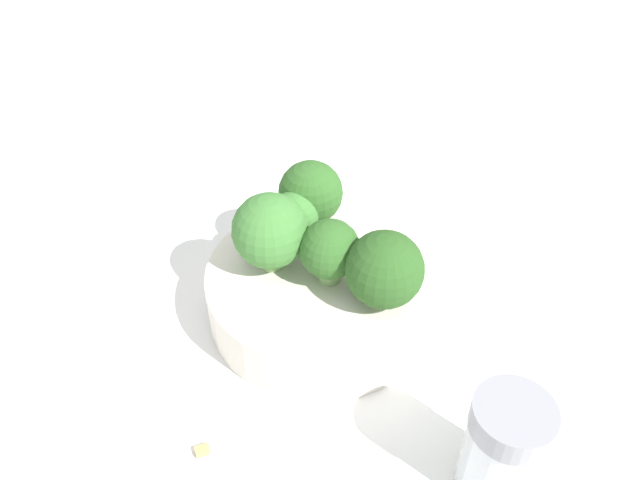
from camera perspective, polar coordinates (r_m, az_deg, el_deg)
ground_plane at (r=0.43m, az=0.00°, el=-6.50°), size 3.00×3.00×0.00m
bowl at (r=0.42m, az=0.00°, el=-4.77°), size 0.15×0.15×0.04m
broccoli_floret_0 at (r=0.41m, az=-2.35°, el=2.16°), size 0.03×0.03×0.04m
broccoli_floret_1 at (r=0.38m, az=0.51°, el=-1.19°), size 0.04×0.04×0.05m
broccoli_floret_2 at (r=0.37m, az=5.91°, el=-2.75°), size 0.05×0.05×0.05m
broccoli_floret_3 at (r=0.43m, az=-0.86°, el=4.20°), size 0.04×0.04×0.05m
broccoli_floret_4 at (r=0.39m, az=-4.58°, el=0.79°), size 0.05×0.05×0.05m
pepper_shaker at (r=0.34m, az=16.35°, el=-17.76°), size 0.04×0.04×0.07m
almond_crumb_0 at (r=0.55m, az=0.85°, el=5.49°), size 0.01×0.01×0.01m
almond_crumb_1 at (r=0.37m, az=-10.73°, el=-18.22°), size 0.01×0.01×0.01m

